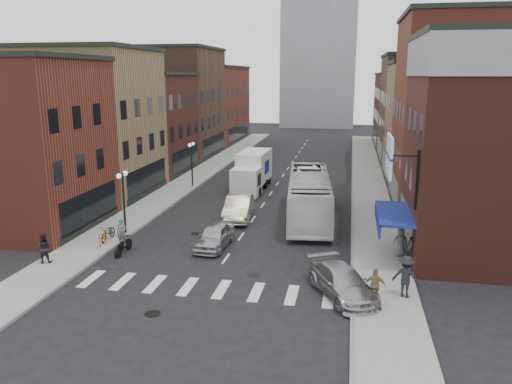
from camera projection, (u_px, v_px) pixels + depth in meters
ground at (221, 265)px, 27.00m from camera, size 160.00×160.00×0.00m
sidewalk_left at (194, 177)px, 49.56m from camera, size 3.00×74.00×0.15m
sidewalk_right at (369, 184)px, 46.48m from camera, size 3.00×74.00×0.15m
curb_left at (209, 179)px, 49.31m from camera, size 0.20×74.00×0.16m
curb_right at (353, 184)px, 46.77m from camera, size 0.20×74.00×0.16m
crosswalk_stripes at (206, 288)px, 24.14m from camera, size 12.00×2.20×0.01m
bldg_left_near at (16, 144)px, 32.72m from camera, size 10.30×9.20×11.30m
bldg_left_mid_a at (89, 122)px, 41.69m from camera, size 10.30×10.20×12.30m
bldg_left_mid_b at (139, 123)px, 51.48m from camera, size 10.30×10.20×10.30m
bldg_left_far_a at (174, 103)px, 61.65m from camera, size 10.30×12.20×13.30m
bldg_left_far_b at (206, 104)px, 75.26m from camera, size 10.30×16.20×11.30m
bldg_right_corner at (507, 148)px, 27.17m from camera, size 10.30×9.20×12.30m
bldg_right_mid_a at (470, 116)px, 36.02m from camera, size 10.30×10.20×14.30m
bldg_right_mid_b at (444, 124)px, 45.93m from camera, size 10.30×10.20×11.30m
bldg_right_far_a at (427, 110)px, 56.33m from camera, size 10.30×12.20×12.30m
bldg_right_far_b at (412, 110)px, 69.95m from camera, size 10.30×16.20×10.30m
awning_blue at (391, 215)px, 27.17m from camera, size 1.80×5.00×0.78m
billboard_sign at (391, 157)px, 24.51m from camera, size 1.52×3.00×3.70m
streetlamp_near at (123, 191)px, 31.50m from camera, size 0.32×1.22×4.11m
streetlamp_far at (192, 156)px, 44.88m from camera, size 0.32×1.22×4.11m
bike_rack at (102, 240)px, 29.50m from camera, size 0.08×0.68×0.80m
box_truck at (252, 172)px, 44.28m from camera, size 2.52×7.71×3.33m
motorcycle_rider at (122, 238)px, 28.52m from camera, size 0.60×2.05×2.09m
transit_bus at (309, 196)px, 35.39m from camera, size 3.95×12.28×3.36m
sedan_left_near at (215, 236)px, 29.66m from camera, size 1.85×4.16×1.39m
sedan_left_far at (238, 208)px, 35.49m from camera, size 2.23×5.16×1.65m
curb_car at (342, 282)px, 23.11m from camera, size 3.91×5.10×1.38m
parked_bicycle at (108, 233)px, 30.55m from camera, size 0.71×1.85×0.96m
ped_left_solo at (43, 248)px, 26.82m from camera, size 0.91×0.68×1.66m
ped_right_a at (406, 277)px, 22.66m from camera, size 1.40×1.02×1.95m
ped_right_b at (375, 285)px, 22.12m from camera, size 0.98×0.56×1.61m
ped_right_c at (401, 242)px, 27.81m from camera, size 0.83×0.57×1.63m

